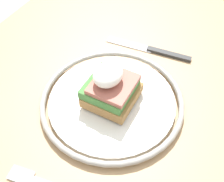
# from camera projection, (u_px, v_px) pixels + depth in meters

# --- Properties ---
(dining_table) EXTENTS (1.01, 0.76, 0.76)m
(dining_table) POSITION_uv_depth(u_px,v_px,m) (120.00, 161.00, 0.56)
(dining_table) COLOR tan
(dining_table) RESTS_ON ground_plane
(plate) EXTENTS (0.25, 0.25, 0.02)m
(plate) POSITION_uv_depth(u_px,v_px,m) (112.00, 101.00, 0.50)
(plate) COLOR silver
(plate) RESTS_ON dining_table
(sandwich) EXTENTS (0.08, 0.08, 0.08)m
(sandwich) POSITION_uv_depth(u_px,v_px,m) (111.00, 87.00, 0.47)
(sandwich) COLOR #9E703D
(sandwich) RESTS_ON plate
(knife) EXTENTS (0.03, 0.18, 0.01)m
(knife) POSITION_uv_depth(u_px,v_px,m) (154.00, 51.00, 0.59)
(knife) COLOR #2D2D2D
(knife) RESTS_ON dining_table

